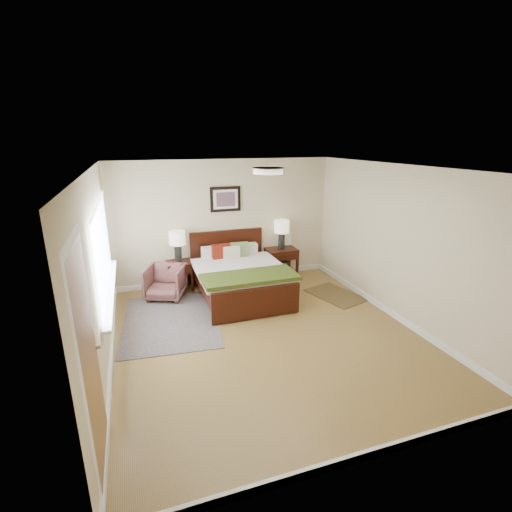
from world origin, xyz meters
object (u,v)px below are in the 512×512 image
at_px(lamp_right, 282,229).
at_px(rug_persian, 170,320).
at_px(armchair, 165,282).
at_px(lamp_left, 177,241).
at_px(nightstand_right, 281,260).
at_px(bed, 239,272).
at_px(nightstand_left, 179,268).

relative_size(lamp_right, rug_persian, 0.29).
bearing_deg(armchair, lamp_left, 71.30).
height_order(nightstand_right, lamp_right, lamp_right).
xyz_separation_m(bed, rug_persian, (-1.37, -0.58, -0.49)).
relative_size(nightstand_right, lamp_right, 1.04).
bearing_deg(lamp_left, lamp_right, 0.00).
xyz_separation_m(lamp_right, rug_persian, (-2.52, -1.33, -1.05)).
bearing_deg(nightstand_left, lamp_right, 0.54).
height_order(bed, nightstand_left, bed).
bearing_deg(bed, nightstand_right, 32.44).
distance_m(nightstand_left, lamp_right, 2.25).
bearing_deg(rug_persian, nightstand_right, 32.94).
height_order(bed, armchair, bed).
relative_size(nightstand_right, lamp_left, 1.04).
xyz_separation_m(lamp_left, armchair, (-0.31, -0.36, -0.68)).
xyz_separation_m(bed, nightstand_right, (1.15, 0.73, -0.11)).
xyz_separation_m(nightstand_right, armchair, (-2.48, -0.34, -0.07)).
bearing_deg(rug_persian, nightstand_left, 80.47).
height_order(bed, nightstand_right, bed).
relative_size(lamp_left, rug_persian, 0.29).
relative_size(bed, armchair, 2.89).
height_order(nightstand_right, rug_persian, nightstand_right).
distance_m(bed, lamp_left, 1.36).
bearing_deg(armchair, lamp_right, 30.58).
relative_size(bed, rug_persian, 0.94).
bearing_deg(rug_persian, bed, 28.48).
height_order(nightstand_left, nightstand_right, nightstand_right).
xyz_separation_m(bed, nightstand_left, (-1.02, 0.72, -0.04)).
height_order(bed, lamp_right, lamp_right).
distance_m(lamp_left, armchair, 0.83).
bearing_deg(bed, armchair, 163.81).
relative_size(armchair, rug_persian, 0.32).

